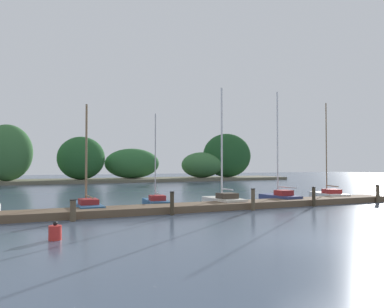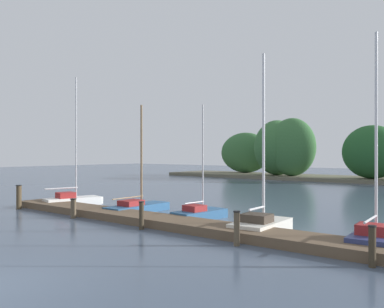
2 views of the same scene
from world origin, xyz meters
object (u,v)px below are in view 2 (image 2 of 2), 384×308
at_px(sailboat_2, 201,213).
at_px(mooring_piling_3, 237,228).
at_px(mooring_piling_4, 372,246).
at_px(sailboat_3, 262,223).
at_px(mooring_piling_0, 19,197).
at_px(sailboat_1, 139,206).
at_px(mooring_piling_1, 73,208).
at_px(sailboat_4, 375,235).
at_px(sailboat_0, 74,199).
at_px(mooring_piling_2, 142,215).

xyz_separation_m(sailboat_2, mooring_piling_3, (4.28, -3.58, 0.30)).
bearing_deg(mooring_piling_4, sailboat_3, 153.18).
distance_m(sailboat_3, mooring_piling_0, 14.09).
relative_size(sailboat_1, mooring_piling_1, 6.03).
bearing_deg(mooring_piling_4, sailboat_1, 165.71).
height_order(sailboat_3, mooring_piling_1, sailboat_3).
bearing_deg(sailboat_1, sailboat_4, -94.68).
distance_m(sailboat_1, mooring_piling_4, 12.85).
bearing_deg(sailboat_1, sailboat_0, 95.01).
distance_m(mooring_piling_2, mooring_piling_3, 4.61).
distance_m(mooring_piling_3, mooring_piling_4, 4.27).
distance_m(sailboat_2, mooring_piling_3, 5.58).
distance_m(mooring_piling_0, mooring_piling_4, 18.57).
distance_m(sailboat_4, mooring_piling_3, 4.55).
distance_m(mooring_piling_0, mooring_piling_3, 14.30).
xyz_separation_m(sailboat_3, mooring_piling_3, (0.45, -2.52, 0.20)).
bearing_deg(sailboat_2, mooring_piling_2, -178.99).
bearing_deg(sailboat_3, sailboat_0, 86.28).
bearing_deg(sailboat_0, mooring_piling_0, 170.92).
xyz_separation_m(mooring_piling_0, mooring_piling_3, (14.30, 0.03, -0.08)).
bearing_deg(sailboat_0, sailboat_1, -70.28).
height_order(sailboat_2, mooring_piling_4, sailboat_2).
bearing_deg(mooring_piling_1, mooring_piling_0, -179.88).
height_order(sailboat_2, mooring_piling_2, sailboat_2).
bearing_deg(sailboat_4, mooring_piling_3, 122.04).
bearing_deg(mooring_piling_2, mooring_piling_3, -0.39).
distance_m(sailboat_3, mooring_piling_1, 9.13).
bearing_deg(sailboat_0, sailboat_2, -71.41).
height_order(sailboat_1, mooring_piling_0, sailboat_1).
xyz_separation_m(sailboat_4, mooring_piling_1, (-12.91, -2.67, 0.08)).
bearing_deg(mooring_piling_0, sailboat_0, 67.70).
relative_size(sailboat_2, mooring_piling_1, 5.75).
bearing_deg(mooring_piling_1, sailboat_0, 145.02).
height_order(mooring_piling_1, mooring_piling_2, mooring_piling_2).
distance_m(sailboat_4, mooring_piling_0, 18.20).
distance_m(sailboat_2, mooring_piling_1, 6.11).
bearing_deg(sailboat_2, sailboat_4, -90.35).
height_order(sailboat_0, mooring_piling_3, sailboat_0).
bearing_deg(sailboat_1, mooring_piling_4, -105.78).
relative_size(sailboat_0, sailboat_3, 1.08).
xyz_separation_m(sailboat_0, mooring_piling_1, (3.95, -2.77, 0.11)).
height_order(sailboat_0, sailboat_4, sailboat_0).
height_order(sailboat_3, mooring_piling_2, sailboat_3).
bearing_deg(sailboat_4, sailboat_2, 79.76).
bearing_deg(mooring_piling_3, sailboat_1, 157.98).
relative_size(sailboat_2, mooring_piling_4, 4.73).
height_order(sailboat_4, mooring_piling_3, sailboat_4).
bearing_deg(sailboat_4, mooring_piling_0, 94.89).
bearing_deg(mooring_piling_0, sailboat_2, 19.81).
distance_m(sailboat_1, mooring_piling_1, 3.49).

